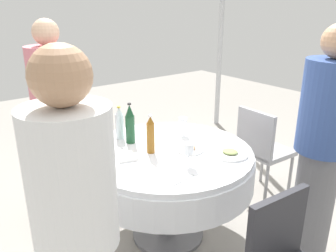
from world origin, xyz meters
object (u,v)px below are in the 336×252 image
wine_glass_far (189,149)px  person_outer (56,122)px  bottle_clear_east (119,123)px  person_west (322,151)px  plate_inner (230,153)px  person_east (78,237)px  dining_table (168,169)px  wine_glass_mid (183,122)px  chair_near (261,146)px  plate_rear (189,149)px  bottle_amber_outer (151,135)px  bottle_dark_green_west (130,125)px

wine_glass_far → person_outer: person_outer is taller
bottle_clear_east → person_west: bearing=31.0°
plate_inner → person_outer: (-1.08, -0.84, 0.11)m
person_west → person_east: size_ratio=1.01×
dining_table → plate_inner: plate_inner is taller
bottle_clear_east → person_east: size_ratio=0.16×
wine_glass_mid → chair_near: bearing=72.9°
plate_rear → bottle_amber_outer: bearing=-120.5°
bottle_amber_outer → chair_near: bearing=85.2°
dining_table → person_outer: size_ratio=0.77×
bottle_amber_outer → plate_inner: size_ratio=1.12×
wine_glass_far → person_west: (0.55, 0.64, 0.01)m
bottle_dark_green_west → wine_glass_mid: 0.44m
bottle_dark_green_west → wine_glass_mid: bearing=74.9°
wine_glass_far → person_outer: size_ratio=0.10×
bottle_amber_outer → person_outer: bearing=-149.3°
dining_table → person_west: (0.83, 0.60, 0.28)m
bottle_amber_outer → chair_near: bottle_amber_outer is taller
bottle_dark_green_west → bottle_amber_outer: bearing=4.0°
plate_rear → person_west: size_ratio=0.13×
wine_glass_far → chair_near: wine_glass_far is taller
chair_near → bottle_amber_outer: bearing=-91.8°
wine_glass_far → person_east: 1.02m
wine_glass_mid → person_east: bearing=-56.1°
bottle_amber_outer → person_outer: (-0.71, -0.42, -0.01)m
bottle_clear_east → plate_inner: 0.89m
person_outer → chair_near: (0.80, 1.57, -0.35)m
bottle_dark_green_west → plate_inner: bearing=34.9°
person_east → plate_inner: bearing=-109.5°
plate_rear → person_east: size_ratio=0.13×
wine_glass_mid → plate_rear: 0.34m
dining_table → bottle_clear_east: (-0.42, -0.16, 0.27)m
plate_inner → wine_glass_far: bearing=-98.9°
bottle_dark_green_west → person_outer: (-0.46, -0.40, -0.02)m
plate_inner → bottle_amber_outer: bearing=-132.0°
dining_table → chair_near: chair_near is taller
bottle_amber_outer → person_east: size_ratio=0.17×
dining_table → wine_glass_far: bearing=-8.8°
wine_glass_far → dining_table: bearing=171.2°
wine_glass_mid → wine_glass_far: (0.46, -0.33, 0.01)m
person_west → person_outer: person_west is taller
bottle_amber_outer → plate_rear: bottle_amber_outer is taller
wine_glass_far → person_outer: bearing=-154.2°
wine_glass_mid → person_east: size_ratio=0.09×
plate_inner → person_east: person_east is taller
bottle_dark_green_west → chair_near: 1.28m
wine_glass_mid → person_outer: size_ratio=0.09×
bottle_amber_outer → person_outer: size_ratio=0.17×
bottle_dark_green_west → person_outer: 0.61m
bottle_clear_east → bottle_dark_green_west: bearing=8.2°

